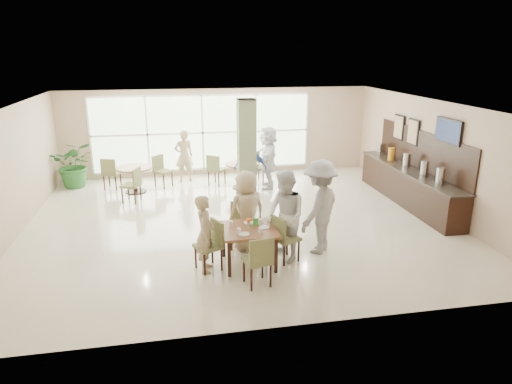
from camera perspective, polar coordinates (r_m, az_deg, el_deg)
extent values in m
plane|color=beige|center=(11.12, -2.16, -3.64)|extent=(10.00, 10.00, 0.00)
plane|color=white|center=(10.45, -2.33, 10.84)|extent=(10.00, 10.00, 0.00)
plane|color=tan|center=(15.07, -4.79, 7.47)|extent=(10.00, 0.00, 10.00)
plane|color=tan|center=(6.51, 3.65, -6.18)|extent=(10.00, 0.00, 10.00)
plane|color=tan|center=(11.16, -28.56, 1.81)|extent=(0.00, 9.00, 9.00)
plane|color=tan|center=(12.43, 21.27, 4.18)|extent=(0.00, 9.00, 9.00)
plane|color=silver|center=(15.00, -6.69, 7.36)|extent=(7.00, 0.00, 7.00)
cube|color=#6E7854|center=(11.91, -1.19, 4.85)|extent=(0.45, 0.45, 2.80)
cube|color=brown|center=(8.69, -0.92, -4.71)|extent=(1.03, 1.03, 0.05)
cube|color=black|center=(8.39, -3.36, -8.39)|extent=(0.06, 0.06, 0.70)
cube|color=black|center=(8.53, 2.51, -7.92)|extent=(0.06, 0.06, 0.70)
cube|color=black|center=(9.18, -4.06, -6.05)|extent=(0.06, 0.06, 0.70)
cube|color=black|center=(9.30, 1.30, -5.67)|extent=(0.06, 0.06, 0.70)
cylinder|color=brown|center=(13.61, -15.00, 2.95)|extent=(1.04, 1.04, 0.04)
cylinder|color=black|center=(13.70, -14.88, 1.43)|extent=(0.10, 0.10, 0.71)
cylinder|color=black|center=(13.80, -14.77, 0.08)|extent=(0.60, 0.60, 0.03)
cylinder|color=brown|center=(13.59, -1.75, 3.52)|extent=(0.99, 0.99, 0.04)
cylinder|color=black|center=(13.68, -1.73, 2.00)|extent=(0.10, 0.10, 0.71)
cylinder|color=black|center=(13.78, -1.72, 0.64)|extent=(0.60, 0.60, 0.03)
cylinder|color=white|center=(8.78, -3.15, -3.96)|extent=(0.08, 0.08, 0.10)
cylinder|color=white|center=(8.87, 0.57, -3.71)|extent=(0.08, 0.08, 0.10)
cylinder|color=white|center=(8.43, 0.61, -4.88)|extent=(0.08, 0.08, 0.10)
cylinder|color=white|center=(8.44, -2.15, -4.87)|extent=(0.08, 0.08, 0.10)
cylinder|color=white|center=(8.40, -1.48, -5.28)|extent=(0.20, 0.20, 0.01)
cylinder|color=white|center=(8.93, -0.91, -3.84)|extent=(0.20, 0.20, 0.01)
cylinder|color=white|center=(8.70, 1.03, -4.44)|extent=(0.20, 0.20, 0.01)
cylinder|color=#99B27F|center=(8.66, -0.92, -4.19)|extent=(0.07, 0.07, 0.12)
sphere|color=#F35B14|center=(8.62, -0.73, -3.50)|extent=(0.07, 0.07, 0.07)
sphere|color=#F35B14|center=(8.64, -1.05, -3.46)|extent=(0.07, 0.07, 0.07)
sphere|color=#F35B14|center=(8.59, -0.99, -3.58)|extent=(0.07, 0.07, 0.07)
cube|color=green|center=(8.77, -0.06, -3.79)|extent=(0.10, 0.02, 0.15)
cube|color=black|center=(12.92, 18.46, 0.58)|extent=(0.60, 4.60, 0.90)
cube|color=black|center=(12.79, 18.66, 2.59)|extent=(0.64, 4.70, 0.04)
cube|color=black|center=(12.82, 20.03, 4.92)|extent=(0.04, 4.60, 1.00)
cylinder|color=silver|center=(11.58, 22.06, 1.85)|extent=(0.20, 0.20, 0.40)
cylinder|color=silver|center=(12.16, 20.33, 2.74)|extent=(0.20, 0.20, 0.40)
cylinder|color=silver|center=(12.91, 18.34, 3.76)|extent=(0.20, 0.20, 0.40)
cylinder|color=orange|center=(13.69, 16.55, 4.59)|extent=(0.18, 0.18, 0.36)
cube|color=silver|center=(14.30, 15.30, 5.22)|extent=(0.18, 0.30, 0.36)
cube|color=black|center=(11.76, 22.93, 7.04)|extent=(0.06, 1.00, 0.58)
cube|color=#7F99CC|center=(11.75, 22.82, 7.04)|extent=(0.01, 0.92, 0.50)
cube|color=black|center=(13.16, 19.05, 7.11)|extent=(0.04, 0.55, 0.70)
cube|color=#945B36|center=(13.15, 18.96, 7.11)|extent=(0.01, 0.47, 0.62)
cube|color=black|center=(13.85, 17.45, 7.74)|extent=(0.04, 0.55, 0.70)
cube|color=#945B36|center=(13.84, 17.36, 7.74)|extent=(0.01, 0.47, 0.62)
imported|color=#28652A|center=(14.72, -21.71, 3.26)|extent=(1.33, 1.33, 1.40)
imported|color=tan|center=(8.51, -6.36, -5.19)|extent=(0.42, 0.58, 1.48)
imported|color=tan|center=(9.34, -1.15, -2.36)|extent=(0.92, 0.70, 1.68)
imported|color=white|center=(8.86, 3.66, -3.03)|extent=(0.89, 1.03, 1.81)
imported|color=#9E9EA0|center=(9.26, 7.95, -1.85)|extent=(1.38, 1.40, 1.93)
imported|color=#3C61B6|center=(12.77, -0.76, 2.90)|extent=(0.95, 0.56, 1.58)
imported|color=white|center=(13.59, 1.51, 4.36)|extent=(1.09, 1.83, 1.85)
imported|color=tan|center=(14.41, -8.98, 4.48)|extent=(0.66, 0.51, 1.63)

